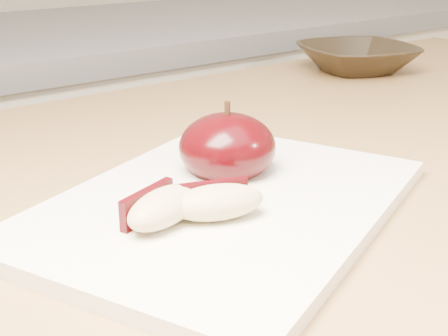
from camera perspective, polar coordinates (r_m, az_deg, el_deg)
back_cabinet at (r=1.37m, az=-18.28°, el=-8.22°), size 2.40×0.62×0.94m
cutting_board at (r=0.50m, az=0.00°, el=-3.39°), size 0.39×0.34×0.01m
apple_half at (r=0.54m, az=0.30°, el=1.91°), size 0.10×0.10×0.07m
apple_wedge_a at (r=0.45m, az=-5.72°, el=-3.55°), size 0.08×0.06×0.03m
apple_wedge_b at (r=0.46m, az=-0.68°, el=-3.08°), size 0.08×0.06×0.03m
bowl at (r=1.04m, az=12.02°, el=9.82°), size 0.23×0.23×0.04m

